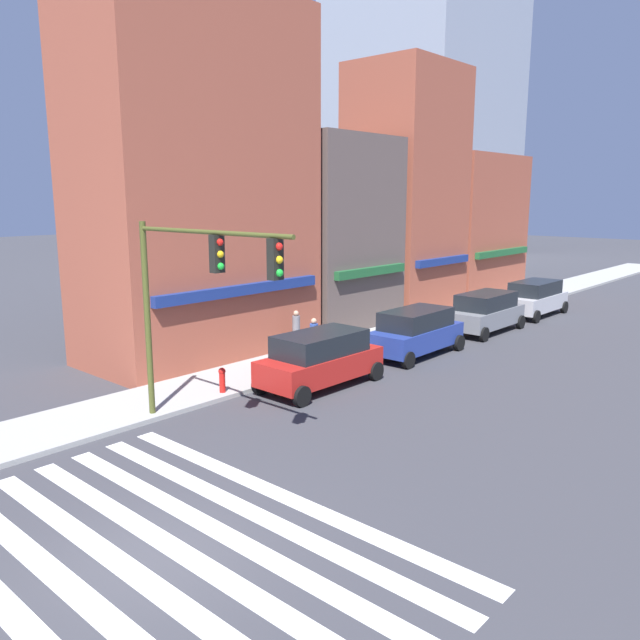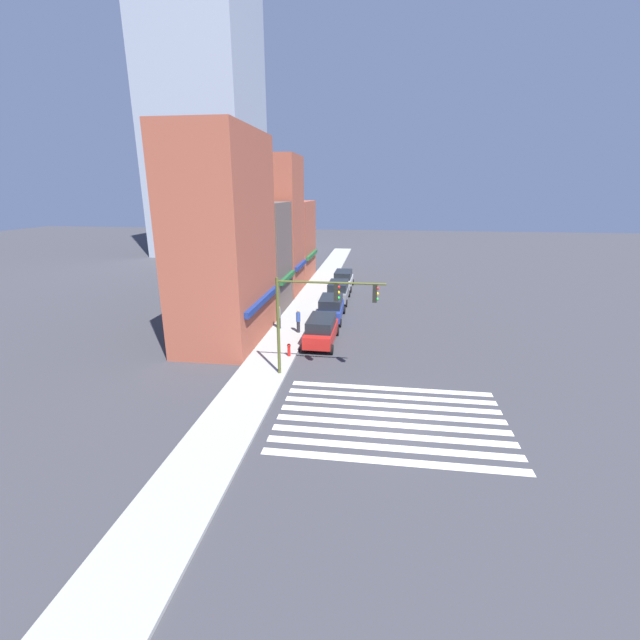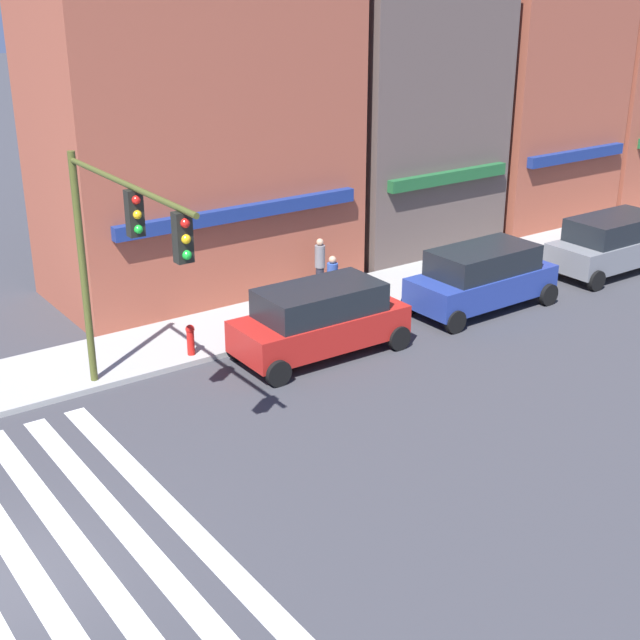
% 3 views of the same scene
% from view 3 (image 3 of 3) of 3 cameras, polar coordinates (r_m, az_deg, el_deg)
% --- Properties ---
extents(ground_plane, '(200.00, 200.00, 0.00)m').
position_cam_3_polar(ground_plane, '(16.56, -19.71, -15.62)').
color(ground_plane, '#38383D').
extents(crosswalk_stripes, '(7.12, 10.80, 0.01)m').
position_cam_3_polar(crosswalk_stripes, '(16.56, -19.71, -15.61)').
color(crosswalk_stripes, silver).
rests_on(crosswalk_stripes, ground_plane).
extents(storefront_row, '(30.87, 5.30, 14.25)m').
position_cam_3_polar(storefront_row, '(33.45, 7.15, 15.40)').
color(storefront_row, '#9E4C38').
rests_on(storefront_row, ground_plane).
extents(traffic_signal, '(0.32, 6.07, 5.84)m').
position_cam_3_polar(traffic_signal, '(19.38, -12.81, 4.99)').
color(traffic_signal, '#474C1E').
rests_on(traffic_signal, ground_plane).
extents(suv_red, '(4.72, 2.12, 1.94)m').
position_cam_3_polar(suv_red, '(23.52, -0.00, 0.07)').
color(suv_red, '#B21E19').
rests_on(suv_red, ground_plane).
extents(suv_blue, '(4.73, 2.12, 1.94)m').
position_cam_3_polar(suv_blue, '(27.18, 10.33, 2.74)').
color(suv_blue, navy).
rests_on(suv_blue, ground_plane).
extents(suv_grey, '(4.70, 2.12, 1.94)m').
position_cam_3_polar(suv_grey, '(31.70, 18.24, 4.72)').
color(suv_grey, slate).
rests_on(suv_grey, ground_plane).
extents(pedestrian_grey_coat, '(0.32, 0.32, 1.77)m').
position_cam_3_polar(pedestrian_grey_coat, '(27.70, -0.01, 3.55)').
color(pedestrian_grey_coat, '#23232D').
rests_on(pedestrian_grey_coat, sidewalk_left).
extents(pedestrian_blue_shirt, '(0.32, 0.32, 1.77)m').
position_cam_3_polar(pedestrian_blue_shirt, '(26.03, 0.80, 2.34)').
color(pedestrian_blue_shirt, '#23232D').
rests_on(pedestrian_blue_shirt, sidewalk_left).
extents(fire_hydrant, '(0.24, 0.24, 0.84)m').
position_cam_3_polar(fire_hydrant, '(23.62, -8.29, -1.16)').
color(fire_hydrant, red).
rests_on(fire_hydrant, sidewalk_left).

